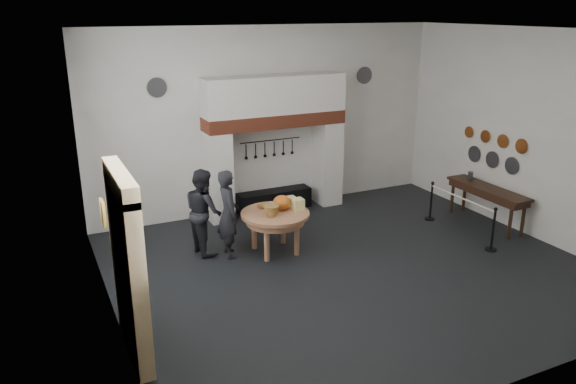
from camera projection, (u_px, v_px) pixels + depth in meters
name	position (u px, v px, depth m)	size (l,w,h in m)	color
floor	(351.00, 268.00, 11.06)	(9.00, 8.00, 0.02)	black
ceiling	(360.00, 31.00, 9.65)	(9.00, 8.00, 0.02)	silver
wall_back	(269.00, 120.00, 13.79)	(9.00, 0.02, 4.50)	white
wall_front	(528.00, 232.00, 6.93)	(9.00, 0.02, 4.50)	white
wall_left	(103.00, 190.00, 8.52)	(0.02, 8.00, 4.50)	white
wall_right	(532.00, 135.00, 12.19)	(0.02, 8.00, 4.50)	white
chimney_pier_left	(218.00, 177.00, 13.25)	(0.55, 0.70, 2.15)	silver
chimney_pier_right	(327.00, 162.00, 14.46)	(0.55, 0.70, 2.15)	silver
hearth_brick_band	(275.00, 120.00, 13.47)	(3.50, 0.72, 0.32)	#9E442B
chimney_hood	(275.00, 94.00, 13.27)	(3.50, 0.70, 0.90)	silver
iron_range	(274.00, 200.00, 14.17)	(1.90, 0.45, 0.50)	black
utensil_rail	(270.00, 140.00, 13.87)	(0.02, 0.02, 1.60)	black
door_recess	(123.00, 276.00, 7.99)	(0.04, 1.10, 2.50)	black
door_jamb_near	(139.00, 293.00, 7.41)	(0.22, 0.30, 2.60)	tan
door_jamb_far	(120.00, 253.00, 8.61)	(0.22, 0.30, 2.60)	tan
door_lintel	(120.00, 181.00, 7.59)	(0.22, 1.70, 0.30)	tan
wall_plaque	(103.00, 213.00, 9.43)	(0.05, 0.34, 0.44)	gold
work_table	(275.00, 214.00, 11.53)	(1.42, 1.42, 0.07)	tan
pumpkin	(282.00, 203.00, 11.64)	(0.36, 0.36, 0.31)	orange
cheese_block_big	(298.00, 204.00, 11.64)	(0.22, 0.22, 0.24)	#E3DB88
cheese_block_small	(291.00, 201.00, 11.90)	(0.18, 0.18, 0.20)	#D6C280
wicker_basket	(271.00, 211.00, 11.30)	(0.32, 0.32, 0.22)	olive
bread_loaf	(264.00, 205.00, 11.76)	(0.31, 0.18, 0.13)	#A16439
visitor_near	(228.00, 214.00, 11.35)	(0.67, 0.44, 1.83)	black
visitor_far	(204.00, 211.00, 11.54)	(0.87, 0.68, 1.79)	black
side_table	(488.00, 189.00, 13.05)	(0.55, 2.20, 0.06)	#341C12
pewter_jug	(470.00, 176.00, 13.52)	(0.12, 0.12, 0.22)	#4F4F54
copper_pan_a	(522.00, 146.00, 12.44)	(0.34, 0.34, 0.03)	#C6662D
copper_pan_b	(503.00, 141.00, 12.91)	(0.32, 0.32, 0.03)	#C6662D
copper_pan_c	(485.00, 136.00, 13.38)	(0.30, 0.30, 0.03)	#C6662D
copper_pan_d	(469.00, 132.00, 13.85)	(0.28, 0.28, 0.03)	#C6662D
pewter_plate_left	(512.00, 166.00, 12.77)	(0.40, 0.40, 0.03)	#4C4C51
pewter_plate_mid	(492.00, 160.00, 13.28)	(0.40, 0.40, 0.03)	#4C4C51
pewter_plate_right	(474.00, 154.00, 13.80)	(0.40, 0.40, 0.03)	#4C4C51
pewter_plate_back_left	(157.00, 88.00, 12.35)	(0.44, 0.44, 0.03)	#4C4C51
pewter_plate_back_right	(364.00, 75.00, 14.55)	(0.44, 0.44, 0.03)	#4C4C51
barrier_post_near	(493.00, 230.00, 11.72)	(0.05, 0.05, 0.90)	black
barrier_post_far	(431.00, 202.00, 13.44)	(0.05, 0.05, 0.90)	black
barrier_rope	(462.00, 198.00, 12.46)	(0.04, 0.04, 2.00)	white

